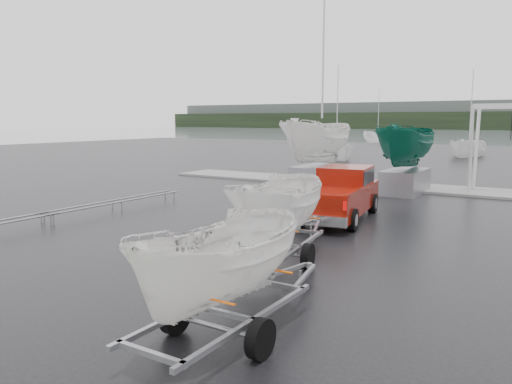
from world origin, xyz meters
name	(u,v)px	position (x,y,z in m)	size (l,w,h in m)	color
ground_plane	(324,248)	(0.00, 0.00, 0.00)	(120.00, 120.00, 0.00)	black
dock	(435,189)	(0.00, 13.00, 0.05)	(30.00, 3.00, 0.12)	gray
pickup_truck	(341,192)	(-1.23, 4.14, 0.91)	(2.53, 5.45, 1.75)	maroon
trailer_hitched	(279,155)	(-0.35, -1.89, 2.58)	(1.86, 3.73, 4.75)	#919499
trailer_parked	(222,191)	(1.01, -6.05, 2.35)	(1.78, 3.60, 4.31)	#919499
boat_hoist	(511,136)	(3.15, 13.00, 2.67)	(3.30, 2.18, 4.12)	silver
keelboat_0	(318,114)	(-5.37, 11.00, 3.66)	(2.31, 3.20, 10.48)	#919499
keelboat_1	(408,123)	(-0.96, 11.20, 3.23)	(2.07, 3.20, 6.61)	#919499
mast_rack_0	(117,201)	(-9.00, 1.00, 0.35)	(0.56, 6.50, 0.06)	#919499
moored_boat_0	(336,159)	(-11.64, 28.38, 0.01)	(3.10, 3.10, 10.88)	white
moored_boat_1	(468,156)	(-2.46, 38.02, 0.00)	(2.76, 2.82, 11.38)	white
moored_boat_4	(378,141)	(-19.94, 64.48, 0.00)	(3.88, 3.87, 11.60)	white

